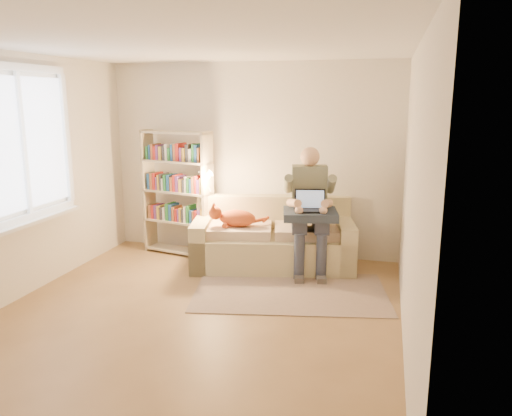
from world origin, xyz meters
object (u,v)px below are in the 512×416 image
(sofa, at_px, (273,242))
(cat, at_px, (234,217))
(bookshelf, at_px, (177,187))
(person, at_px, (310,203))
(laptop, at_px, (314,205))

(sofa, relative_size, cat, 3.13)
(cat, xyz_separation_m, bookshelf, (-0.92, 0.39, 0.28))
(person, distance_m, bookshelf, 1.86)
(laptop, bearing_deg, person, 105.39)
(bookshelf, bearing_deg, cat, -10.89)
(sofa, xyz_separation_m, laptop, (0.54, -0.20, 0.55))
(person, distance_m, cat, 0.96)
(sofa, relative_size, bookshelf, 1.27)
(bookshelf, bearing_deg, laptop, 1.48)
(laptop, relative_size, bookshelf, 0.25)
(sofa, bearing_deg, cat, -165.25)
(sofa, bearing_deg, person, -18.99)
(sofa, distance_m, cat, 0.62)
(person, height_order, laptop, person)
(sofa, xyz_separation_m, person, (0.47, -0.06, 0.54))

